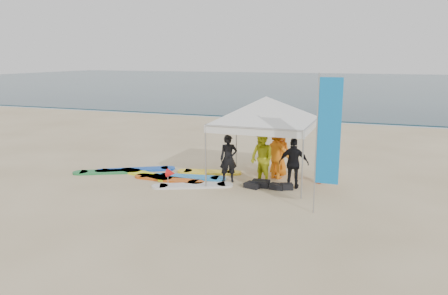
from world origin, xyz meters
TOP-DOWN VIEW (x-y plane):
  - ground at (0.00, 0.00)m, footprint 120.00×120.00m
  - ocean at (0.00, 60.00)m, footprint 160.00×84.00m
  - shoreline_foam at (0.00, 18.20)m, footprint 160.00×1.20m
  - person_black_a at (0.26, 2.68)m, footprint 0.70×0.61m
  - person_yellow at (1.41, 2.72)m, footprint 1.09×1.04m
  - person_orange_a at (1.70, 3.67)m, footprint 1.31×0.96m
  - person_black_b at (2.48, 2.70)m, footprint 1.00×0.48m
  - person_orange_b at (1.66, 4.15)m, footprint 0.94×0.73m
  - person_seated at (3.17, 3.66)m, footprint 0.36×0.93m
  - canopy_tent at (1.37, 3.26)m, footprint 4.39×4.39m
  - feather_flag at (3.74, 0.62)m, footprint 0.64×0.04m
  - marker_pennant at (-1.25, 1.34)m, footprint 0.28×0.28m
  - gear_pile at (1.65, 2.41)m, footprint 1.60×0.63m
  - surfboard_spread at (-2.17, 2.48)m, footprint 5.74×2.96m

SIDE VIEW (x-z plane):
  - ground at x=0.00m, z-range 0.00..0.00m
  - shoreline_foam at x=0.00m, z-range 0.00..0.01m
  - surfboard_spread at x=-2.17m, z-range 0.00..0.07m
  - ocean at x=0.00m, z-range 0.00..0.08m
  - gear_pile at x=1.65m, z-range -0.01..0.21m
  - person_seated at x=3.17m, z-range 0.00..0.98m
  - marker_pennant at x=-1.25m, z-range 0.18..0.81m
  - person_black_a at x=0.26m, z-range 0.00..1.62m
  - person_black_b at x=2.48m, z-range 0.00..1.65m
  - person_orange_b at x=1.66m, z-range 0.00..1.71m
  - person_yellow at x=1.41m, z-range 0.00..1.78m
  - person_orange_a at x=1.70m, z-range 0.00..1.82m
  - feather_flag at x=3.74m, z-range 0.34..4.13m
  - canopy_tent at x=1.37m, z-range 1.23..4.54m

